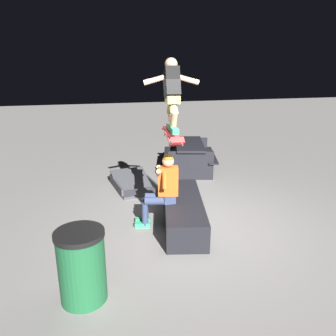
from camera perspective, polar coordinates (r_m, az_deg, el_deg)
name	(u,v)px	position (r m, az deg, el deg)	size (l,w,h in m)	color
ground_plane	(195,227)	(5.79, 4.75, -10.25)	(40.00, 40.00, 0.00)	slate
ledge_box_main	(183,211)	(5.83, 2.71, -7.53)	(2.08, 0.65, 0.45)	black
person_sitting_on_ledge	(162,187)	(5.57, -1.07, -3.38)	(0.59, 0.78, 1.28)	#2D3856
skateboard	(172,135)	(5.26, 0.77, 5.74)	(1.03, 0.29, 0.17)	#B72D2D
skater_airborne	(172,91)	(5.22, 0.70, 13.28)	(0.63, 0.89, 1.12)	#2D9E66
kicker_ramp	(134,185)	(7.52, -6.04, -3.03)	(1.35, 1.01, 0.40)	#38383D
picnic_table_back	(189,152)	(8.65, 3.76, 2.80)	(1.99, 1.73, 0.75)	black
trash_bin	(82,266)	(4.10, -14.86, -16.23)	(0.58, 0.58, 0.90)	#19512D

